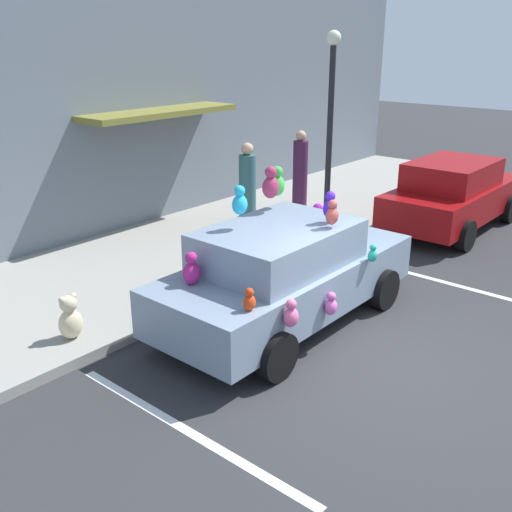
# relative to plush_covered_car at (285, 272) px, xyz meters

# --- Properties ---
(ground_plane) EXTENTS (60.00, 60.00, 0.00)m
(ground_plane) POSITION_rel_plush_covered_car_xyz_m (-0.07, -1.78, -0.81)
(ground_plane) COLOR #2D2D30
(sidewalk) EXTENTS (24.00, 4.00, 0.15)m
(sidewalk) POSITION_rel_plush_covered_car_xyz_m (-0.07, 3.22, -0.73)
(sidewalk) COLOR gray
(sidewalk) RESTS_ON ground
(storefront_building) EXTENTS (24.00, 1.25, 6.40)m
(storefront_building) POSITION_rel_plush_covered_car_xyz_m (-0.05, 5.36, 2.39)
(storefront_building) COLOR slate
(storefront_building) RESTS_ON ground
(parking_stripe_front) EXTENTS (0.12, 3.60, 0.01)m
(parking_stripe_front) POSITION_rel_plush_covered_car_xyz_m (3.02, -0.78, -0.80)
(parking_stripe_front) COLOR silver
(parking_stripe_front) RESTS_ON ground
(parking_stripe_rear) EXTENTS (0.12, 3.60, 0.01)m
(parking_stripe_rear) POSITION_rel_plush_covered_car_xyz_m (-2.75, -0.78, -0.80)
(parking_stripe_rear) COLOR silver
(parking_stripe_rear) RESTS_ON ground
(plush_covered_car) EXTENTS (4.35, 2.04, 2.24)m
(plush_covered_car) POSITION_rel_plush_covered_car_xyz_m (0.00, 0.00, 0.00)
(plush_covered_car) COLOR gray
(plush_covered_car) RESTS_ON ground
(parked_sedan_behind) EXTENTS (4.09, 1.88, 1.54)m
(parked_sedan_behind) POSITION_rel_plush_covered_car_xyz_m (6.03, 0.01, -0.02)
(parked_sedan_behind) COLOR maroon
(parked_sedan_behind) RESTS_ON ground
(teddy_bear_on_sidewalk) EXTENTS (0.34, 0.28, 0.64)m
(teddy_bear_on_sidewalk) POSITION_rel_plush_covered_car_xyz_m (-2.49, 1.75, -0.36)
(teddy_bear_on_sidewalk) COLOR beige
(teddy_bear_on_sidewalk) RESTS_ON sidewalk
(street_lamp_post) EXTENTS (0.28, 0.28, 4.00)m
(street_lamp_post) POSITION_rel_plush_covered_car_xyz_m (3.64, 1.72, 1.78)
(street_lamp_post) COLOR black
(street_lamp_post) RESTS_ON sidewalk
(pedestrian_near_shopfront) EXTENTS (0.34, 0.34, 1.91)m
(pedestrian_near_shopfront) POSITION_rel_plush_covered_car_xyz_m (4.46, 3.01, 0.24)
(pedestrian_near_shopfront) COLOR #411B3C
(pedestrian_near_shopfront) RESTS_ON sidewalk
(pedestrian_walking_past) EXTENTS (0.36, 0.36, 1.85)m
(pedestrian_walking_past) POSITION_rel_plush_covered_car_xyz_m (2.74, 3.12, 0.21)
(pedestrian_walking_past) COLOR #315B5E
(pedestrian_walking_past) RESTS_ON sidewalk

